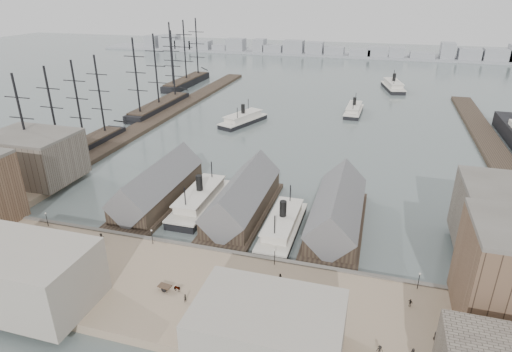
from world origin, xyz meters
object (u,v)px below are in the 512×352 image
(ferry_docked_west, at_px, (200,199))
(horse_cart_left, at_px, (76,239))
(horse_cart_center, at_px, (172,288))
(tram, at_px, (507,328))
(horse_cart_right, at_px, (307,326))

(ferry_docked_west, xyz_separation_m, horse_cart_left, (-19.91, -28.70, 0.34))
(horse_cart_center, bearing_deg, horse_cart_left, 78.40)
(ferry_docked_west, height_order, horse_cart_center, ferry_docked_west)
(tram, height_order, horse_cart_center, tram)
(ferry_docked_west, bearing_deg, tram, -25.14)
(ferry_docked_west, distance_m, horse_cart_right, 56.67)
(horse_cart_center, relative_size, horse_cart_right, 1.02)
(ferry_docked_west, distance_m, horse_cart_center, 40.12)
(tram, relative_size, horse_cart_right, 2.34)
(horse_cart_right, bearing_deg, ferry_docked_west, 36.25)
(horse_cart_right, bearing_deg, horse_cart_center, 77.63)
(tram, height_order, horse_cart_right, tram)
(ferry_docked_west, relative_size, horse_cart_right, 6.19)
(tram, xyz_separation_m, horse_cart_right, (-33.60, -7.84, -1.14))
(tram, relative_size, horse_cart_center, 2.29)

